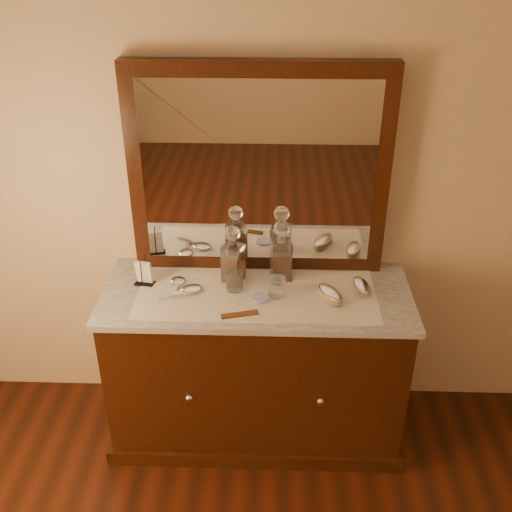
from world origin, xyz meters
name	(u,v)px	position (x,y,z in m)	size (l,w,h in m)	color
dresser_cabinet	(257,366)	(0.00, 1.96, 0.41)	(1.40, 0.55, 0.82)	black
dresser_plinth	(257,419)	(0.00, 1.96, 0.04)	(1.46, 0.59, 0.08)	black
knob_left	(189,398)	(-0.30, 1.67, 0.45)	(0.04, 0.04, 0.04)	silver
knob_right	(320,401)	(0.30, 1.67, 0.45)	(0.04, 0.04, 0.04)	silver
marble_top	(257,295)	(0.00, 1.96, 0.83)	(1.44, 0.59, 0.03)	silver
mirror_frame	(259,172)	(0.00, 2.20, 1.35)	(1.20, 0.08, 1.00)	black
mirror_glass	(258,175)	(0.00, 2.17, 1.35)	(1.06, 0.01, 0.86)	white
lace_runner	(257,294)	(0.00, 1.94, 0.85)	(1.10, 0.45, 0.00)	silver
pin_dish	(260,298)	(0.02, 1.89, 0.86)	(0.08, 0.08, 0.01)	white
comb	(240,314)	(-0.07, 1.76, 0.86)	(0.17, 0.03, 0.01)	brown
napkin_rack	(144,274)	(-0.53, 2.01, 0.91)	(0.10, 0.07, 0.14)	black
decanter_left	(233,260)	(-0.11, 2.05, 0.97)	(0.12, 0.12, 0.29)	#923E15
decanter_right	(281,256)	(0.11, 2.08, 0.97)	(0.11, 0.11, 0.31)	#923E15
brush_near	(330,295)	(0.34, 1.90, 0.88)	(0.14, 0.19, 0.05)	tan
brush_far	(361,287)	(0.49, 1.98, 0.87)	(0.10, 0.16, 0.04)	tan
hand_mirror_outer	(177,283)	(-0.38, 2.00, 0.86)	(0.07, 0.19, 0.02)	silver
hand_mirror_inner	(188,290)	(-0.32, 1.94, 0.86)	(0.21, 0.16, 0.02)	silver
tumblers	(256,284)	(-0.01, 1.95, 0.90)	(0.28, 0.13, 0.09)	white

